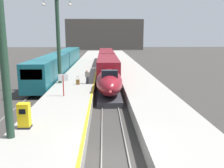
{
  "coord_description": "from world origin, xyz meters",
  "views": [
    {
      "loc": [
        -0.6,
        -11.88,
        6.75
      ],
      "look_at": [
        0.26,
        12.45,
        1.8
      ],
      "focal_mm": 38.58,
      "sensor_mm": 36.0,
      "label": 1
    }
  ],
  "objects_px": {
    "station_column_near": "(2,23)",
    "rolling_suitcase": "(78,82)",
    "regional_train_adjacent": "(61,62)",
    "passenger_near_edge": "(87,76)",
    "station_column_mid": "(58,33)",
    "highspeed_train_main": "(107,64)",
    "ticket_machine_yellow": "(24,117)",
    "departure_info_board": "(63,81)"
  },
  "relations": [
    {
      "from": "station_column_near",
      "to": "rolling_suitcase",
      "type": "relative_size",
      "value": 10.66
    },
    {
      "from": "rolling_suitcase",
      "to": "regional_train_adjacent",
      "type": "bearing_deg",
      "value": 106.42
    },
    {
      "from": "regional_train_adjacent",
      "to": "passenger_near_edge",
      "type": "distance_m",
      "value": 15.73
    },
    {
      "from": "regional_train_adjacent",
      "to": "station_column_mid",
      "type": "bearing_deg",
      "value": -81.1
    },
    {
      "from": "highspeed_train_main",
      "to": "ticket_machine_yellow",
      "type": "distance_m",
      "value": 26.66
    },
    {
      "from": "ticket_machine_yellow",
      "to": "station_column_near",
      "type": "bearing_deg",
      "value": -101.99
    },
    {
      "from": "regional_train_adjacent",
      "to": "rolling_suitcase",
      "type": "height_order",
      "value": "regional_train_adjacent"
    },
    {
      "from": "passenger_near_edge",
      "to": "ticket_machine_yellow",
      "type": "relative_size",
      "value": 1.06
    },
    {
      "from": "station_column_mid",
      "to": "ticket_machine_yellow",
      "type": "height_order",
      "value": "station_column_mid"
    },
    {
      "from": "highspeed_train_main",
      "to": "passenger_near_edge",
      "type": "distance_m",
      "value": 12.47
    },
    {
      "from": "regional_train_adjacent",
      "to": "rolling_suitcase",
      "type": "xyz_separation_m",
      "value": [
        4.47,
        -15.17,
        -0.77
      ]
    },
    {
      "from": "highspeed_train_main",
      "to": "departure_info_board",
      "type": "relative_size",
      "value": 18.52
    },
    {
      "from": "station_column_near",
      "to": "station_column_mid",
      "type": "height_order",
      "value": "station_column_near"
    },
    {
      "from": "ticket_machine_yellow",
      "to": "station_column_mid",
      "type": "bearing_deg",
      "value": 91.38
    },
    {
      "from": "highspeed_train_main",
      "to": "rolling_suitcase",
      "type": "height_order",
      "value": "highspeed_train_main"
    },
    {
      "from": "passenger_near_edge",
      "to": "departure_info_board",
      "type": "relative_size",
      "value": 0.8
    },
    {
      "from": "regional_train_adjacent",
      "to": "passenger_near_edge",
      "type": "relative_size",
      "value": 21.66
    },
    {
      "from": "ticket_machine_yellow",
      "to": "rolling_suitcase",
      "type": "bearing_deg",
      "value": 81.86
    },
    {
      "from": "passenger_near_edge",
      "to": "rolling_suitcase",
      "type": "height_order",
      "value": "passenger_near_edge"
    },
    {
      "from": "highspeed_train_main",
      "to": "departure_info_board",
      "type": "xyz_separation_m",
      "value": [
        -4.41,
        -18.09,
        0.64
      ]
    },
    {
      "from": "station_column_mid",
      "to": "ticket_machine_yellow",
      "type": "bearing_deg",
      "value": -88.62
    },
    {
      "from": "rolling_suitcase",
      "to": "ticket_machine_yellow",
      "type": "distance_m",
      "value": 13.56
    },
    {
      "from": "rolling_suitcase",
      "to": "station_column_mid",
      "type": "bearing_deg",
      "value": 153.92
    },
    {
      "from": "station_column_mid",
      "to": "departure_info_board",
      "type": "xyz_separation_m",
      "value": [
        1.49,
        -6.54,
        -4.49
      ]
    },
    {
      "from": "rolling_suitcase",
      "to": "passenger_near_edge",
      "type": "bearing_deg",
      "value": 22.63
    },
    {
      "from": "station_column_mid",
      "to": "departure_info_board",
      "type": "relative_size",
      "value": 4.75
    },
    {
      "from": "station_column_near",
      "to": "highspeed_train_main",
      "type": "bearing_deg",
      "value": 77.99
    },
    {
      "from": "regional_train_adjacent",
      "to": "station_column_near",
      "type": "xyz_separation_m",
      "value": [
        2.25,
        -29.99,
        5.24
      ]
    },
    {
      "from": "rolling_suitcase",
      "to": "station_column_near",
      "type": "bearing_deg",
      "value": -98.51
    },
    {
      "from": "highspeed_train_main",
      "to": "departure_info_board",
      "type": "height_order",
      "value": "highspeed_train_main"
    },
    {
      "from": "highspeed_train_main",
      "to": "station_column_near",
      "type": "relative_size",
      "value": 3.75
    },
    {
      "from": "highspeed_train_main",
      "to": "station_column_near",
      "type": "height_order",
      "value": "station_column_near"
    },
    {
      "from": "rolling_suitcase",
      "to": "departure_info_board",
      "type": "bearing_deg",
      "value": -98.2
    },
    {
      "from": "station_column_near",
      "to": "departure_info_board",
      "type": "xyz_separation_m",
      "value": [
        1.44,
        9.4,
        -4.81
      ]
    },
    {
      "from": "regional_train_adjacent",
      "to": "station_column_mid",
      "type": "relative_size",
      "value": 3.63
    },
    {
      "from": "regional_train_adjacent",
      "to": "ticket_machine_yellow",
      "type": "relative_size",
      "value": 22.88
    },
    {
      "from": "highspeed_train_main",
      "to": "station_column_mid",
      "type": "bearing_deg",
      "value": -117.06
    },
    {
      "from": "departure_info_board",
      "to": "station_column_mid",
      "type": "bearing_deg",
      "value": 102.81
    },
    {
      "from": "departure_info_board",
      "to": "regional_train_adjacent",
      "type": "bearing_deg",
      "value": 100.15
    },
    {
      "from": "passenger_near_edge",
      "to": "ticket_machine_yellow",
      "type": "xyz_separation_m",
      "value": [
        -3.0,
        -13.87,
        -0.25
      ]
    },
    {
      "from": "highspeed_train_main",
      "to": "regional_train_adjacent",
      "type": "relative_size",
      "value": 1.07
    },
    {
      "from": "highspeed_train_main",
      "to": "station_column_mid",
      "type": "distance_m",
      "value": 13.95
    }
  ]
}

